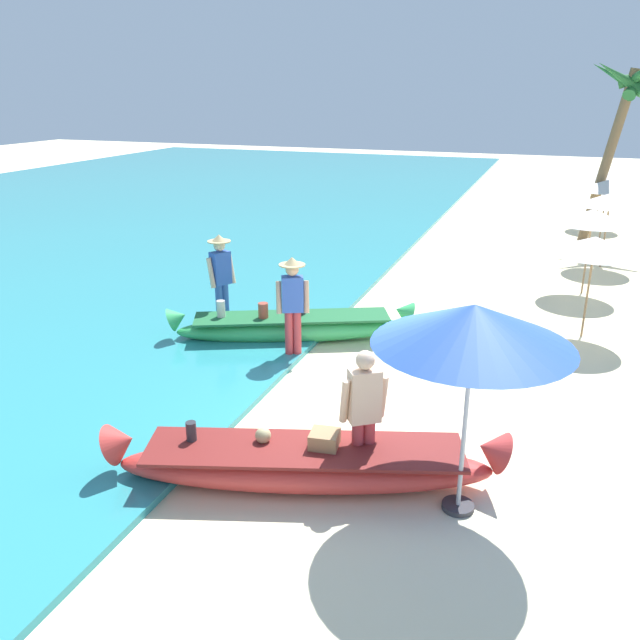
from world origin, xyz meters
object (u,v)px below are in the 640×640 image
(person_vendor_hatted, at_px, (293,301))
(person_tourist_customer, at_px, (364,409))
(palm_tree_tall_inland, at_px, (627,99))
(boat_green_midground, at_px, (292,327))
(boat_red_foreground, at_px, (304,464))
(patio_umbrella_large, at_px, (473,326))
(person_vendor_assistant, at_px, (221,274))

(person_vendor_hatted, relative_size, person_tourist_customer, 1.09)
(person_vendor_hatted, height_order, palm_tree_tall_inland, palm_tree_tall_inland)
(person_tourist_customer, bearing_deg, boat_green_midground, 123.17)
(boat_red_foreground, height_order, person_vendor_hatted, person_vendor_hatted)
(boat_green_midground, height_order, person_tourist_customer, person_tourist_customer)
(person_tourist_customer, bearing_deg, patio_umbrella_large, -9.26)
(person_vendor_hatted, bearing_deg, person_vendor_assistant, 152.17)
(person_vendor_assistant, bearing_deg, person_tourist_customer, -45.16)
(person_tourist_customer, height_order, patio_umbrella_large, patio_umbrella_large)
(boat_red_foreground, bearing_deg, palm_tree_tall_inland, 75.29)
(person_tourist_customer, bearing_deg, boat_red_foreground, -149.71)
(boat_red_foreground, distance_m, person_vendor_hatted, 3.85)
(boat_red_foreground, xyz_separation_m, person_vendor_hatted, (-1.56, 3.43, 0.76))
(patio_umbrella_large, bearing_deg, boat_red_foreground, -174.75)
(person_vendor_assistant, height_order, patio_umbrella_large, patio_umbrella_large)
(person_vendor_assistant, relative_size, palm_tree_tall_inland, 0.35)
(person_vendor_hatted, xyz_separation_m, person_tourist_customer, (2.16, -3.08, -0.11))
(person_vendor_assistant, distance_m, patio_umbrella_large, 6.84)
(boat_red_foreground, relative_size, patio_umbrella_large, 1.93)
(boat_red_foreground, distance_m, person_vendor_assistant, 5.67)
(person_vendor_assistant, height_order, palm_tree_tall_inland, palm_tree_tall_inland)
(person_vendor_hatted, relative_size, person_vendor_assistant, 0.99)
(boat_green_midground, distance_m, patio_umbrella_large, 5.77)
(boat_red_foreground, height_order, person_vendor_assistant, person_vendor_assistant)
(person_vendor_hatted, relative_size, palm_tree_tall_inland, 0.34)
(boat_red_foreground, bearing_deg, boat_green_midground, 114.43)
(boat_green_midground, relative_size, person_tourist_customer, 2.58)
(boat_green_midground, height_order, palm_tree_tall_inland, palm_tree_tall_inland)
(boat_red_foreground, height_order, palm_tree_tall_inland, palm_tree_tall_inland)
(boat_green_midground, distance_m, person_vendor_assistant, 1.75)
(boat_red_foreground, distance_m, palm_tree_tall_inland, 15.84)
(boat_red_foreground, relative_size, person_tourist_customer, 2.79)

